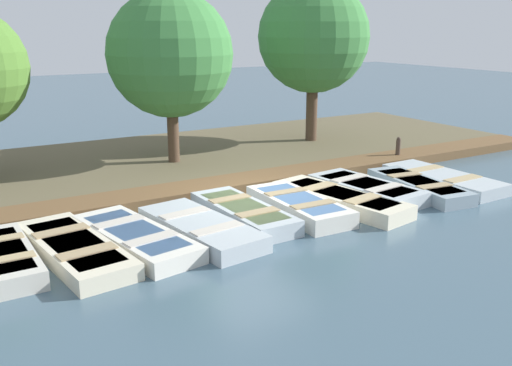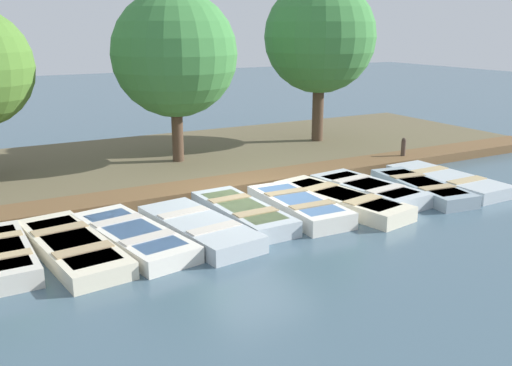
{
  "view_description": "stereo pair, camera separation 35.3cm",
  "coord_description": "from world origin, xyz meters",
  "px_view_note": "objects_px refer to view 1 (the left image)",
  "views": [
    {
      "loc": [
        11.09,
        -6.59,
        4.12
      ],
      "look_at": [
        0.36,
        -0.23,
        0.65
      ],
      "focal_mm": 40.0,
      "sensor_mm": 36.0,
      "label": 1
    },
    {
      "loc": [
        11.26,
        -6.29,
        4.12
      ],
      "look_at": [
        0.36,
        -0.23,
        0.65
      ],
      "focal_mm": 40.0,
      "sensor_mm": 36.0,
      "label": 2
    }
  ],
  "objects_px": {
    "rowboat_0": "(1,258)",
    "rowboat_9": "(443,179)",
    "rowboat_4": "(243,213)",
    "rowboat_2": "(135,237)",
    "rowboat_3": "(201,228)",
    "rowboat_7": "(366,189)",
    "mooring_post_far": "(398,150)",
    "rowboat_8": "(419,186)",
    "rowboat_6": "(340,199)",
    "rowboat_1": "(74,249)",
    "park_tree_left": "(170,54)",
    "rowboat_5": "(299,205)",
    "park_tree_center": "(314,37)"
  },
  "relations": [
    {
      "from": "rowboat_0",
      "to": "rowboat_9",
      "type": "xyz_separation_m",
      "value": [
        0.18,
        10.87,
        -0.02
      ]
    },
    {
      "from": "rowboat_2",
      "to": "rowboat_9",
      "type": "bearing_deg",
      "value": 79.81
    },
    {
      "from": "rowboat_0",
      "to": "rowboat_3",
      "type": "xyz_separation_m",
      "value": [
        0.38,
        3.67,
        -0.01
      ]
    },
    {
      "from": "rowboat_4",
      "to": "mooring_post_far",
      "type": "distance_m",
      "value": 7.09
    },
    {
      "from": "rowboat_0",
      "to": "rowboat_6",
      "type": "bearing_deg",
      "value": 86.87
    },
    {
      "from": "rowboat_6",
      "to": "rowboat_3",
      "type": "bearing_deg",
      "value": -98.57
    },
    {
      "from": "mooring_post_far",
      "to": "park_tree_left",
      "type": "height_order",
      "value": "park_tree_left"
    },
    {
      "from": "rowboat_5",
      "to": "rowboat_9",
      "type": "xyz_separation_m",
      "value": [
        -0.01,
        4.68,
        -0.03
      ]
    },
    {
      "from": "rowboat_0",
      "to": "rowboat_7",
      "type": "bearing_deg",
      "value": 89.11
    },
    {
      "from": "rowboat_9",
      "to": "mooring_post_far",
      "type": "height_order",
      "value": "mooring_post_far"
    },
    {
      "from": "rowboat_1",
      "to": "rowboat_7",
      "type": "height_order",
      "value": "rowboat_7"
    },
    {
      "from": "rowboat_0",
      "to": "rowboat_6",
      "type": "distance_m",
      "value": 7.32
    },
    {
      "from": "rowboat_1",
      "to": "mooring_post_far",
      "type": "relative_size",
      "value": 4.28
    },
    {
      "from": "mooring_post_far",
      "to": "rowboat_3",
      "type": "bearing_deg",
      "value": -71.55
    },
    {
      "from": "rowboat_9",
      "to": "park_tree_left",
      "type": "relative_size",
      "value": 0.65
    },
    {
      "from": "rowboat_1",
      "to": "park_tree_left",
      "type": "distance_m",
      "value": 7.69
    },
    {
      "from": "rowboat_2",
      "to": "rowboat_4",
      "type": "height_order",
      "value": "rowboat_4"
    },
    {
      "from": "rowboat_5",
      "to": "rowboat_9",
      "type": "bearing_deg",
      "value": 91.67
    },
    {
      "from": "rowboat_0",
      "to": "rowboat_4",
      "type": "relative_size",
      "value": 0.9
    },
    {
      "from": "rowboat_6",
      "to": "park_tree_left",
      "type": "relative_size",
      "value": 0.71
    },
    {
      "from": "rowboat_2",
      "to": "rowboat_3",
      "type": "bearing_deg",
      "value": 71.04
    },
    {
      "from": "rowboat_0",
      "to": "rowboat_9",
      "type": "distance_m",
      "value": 10.87
    },
    {
      "from": "park_tree_left",
      "to": "rowboat_3",
      "type": "bearing_deg",
      "value": -17.81
    },
    {
      "from": "rowboat_4",
      "to": "rowboat_9",
      "type": "bearing_deg",
      "value": 86.18
    },
    {
      "from": "rowboat_0",
      "to": "rowboat_5",
      "type": "bearing_deg",
      "value": 87.05
    },
    {
      "from": "rowboat_5",
      "to": "park_tree_center",
      "type": "distance_m",
      "value": 8.58
    },
    {
      "from": "rowboat_6",
      "to": "rowboat_8",
      "type": "relative_size",
      "value": 1.15
    },
    {
      "from": "rowboat_7",
      "to": "mooring_post_far",
      "type": "relative_size",
      "value": 3.76
    },
    {
      "from": "rowboat_6",
      "to": "mooring_post_far",
      "type": "relative_size",
      "value": 4.44
    },
    {
      "from": "rowboat_6",
      "to": "mooring_post_far",
      "type": "height_order",
      "value": "mooring_post_far"
    },
    {
      "from": "rowboat_2",
      "to": "park_tree_left",
      "type": "relative_size",
      "value": 0.67
    },
    {
      "from": "rowboat_5",
      "to": "park_tree_center",
      "type": "height_order",
      "value": "park_tree_center"
    },
    {
      "from": "rowboat_8",
      "to": "rowboat_3",
      "type": "bearing_deg",
      "value": -82.63
    },
    {
      "from": "rowboat_4",
      "to": "rowboat_9",
      "type": "xyz_separation_m",
      "value": [
        0.2,
        6.0,
        -0.02
      ]
    },
    {
      "from": "park_tree_left",
      "to": "rowboat_4",
      "type": "bearing_deg",
      "value": -6.86
    },
    {
      "from": "rowboat_7",
      "to": "rowboat_0",
      "type": "bearing_deg",
      "value": -96.58
    },
    {
      "from": "rowboat_8",
      "to": "mooring_post_far",
      "type": "height_order",
      "value": "mooring_post_far"
    },
    {
      "from": "rowboat_3",
      "to": "rowboat_5",
      "type": "xyz_separation_m",
      "value": [
        -0.19,
        2.52,
        0.01
      ]
    },
    {
      "from": "rowboat_4",
      "to": "rowboat_6",
      "type": "height_order",
      "value": "rowboat_4"
    },
    {
      "from": "rowboat_4",
      "to": "rowboat_9",
      "type": "relative_size",
      "value": 0.92
    },
    {
      "from": "rowboat_2",
      "to": "rowboat_5",
      "type": "xyz_separation_m",
      "value": [
        0.01,
        3.82,
        0.02
      ]
    },
    {
      "from": "rowboat_7",
      "to": "rowboat_8",
      "type": "bearing_deg",
      "value": 67.59
    },
    {
      "from": "rowboat_5",
      "to": "park_tree_left",
      "type": "xyz_separation_m",
      "value": [
        -5.59,
        -0.67,
        3.11
      ]
    },
    {
      "from": "rowboat_3",
      "to": "rowboat_6",
      "type": "bearing_deg",
      "value": 84.47
    },
    {
      "from": "rowboat_9",
      "to": "rowboat_1",
      "type": "bearing_deg",
      "value": -91.69
    },
    {
      "from": "rowboat_7",
      "to": "park_tree_left",
      "type": "xyz_separation_m",
      "value": [
        -5.36,
        -2.86,
        3.12
      ]
    },
    {
      "from": "rowboat_9",
      "to": "park_tree_left",
      "type": "xyz_separation_m",
      "value": [
        -5.58,
        -5.35,
        3.14
      ]
    },
    {
      "from": "rowboat_2",
      "to": "rowboat_4",
      "type": "bearing_deg",
      "value": 84.4
    },
    {
      "from": "rowboat_7",
      "to": "park_tree_center",
      "type": "relative_size",
      "value": 0.55
    },
    {
      "from": "rowboat_3",
      "to": "rowboat_7",
      "type": "distance_m",
      "value": 4.74
    }
  ]
}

